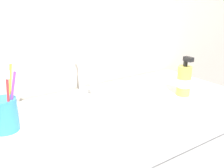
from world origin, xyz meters
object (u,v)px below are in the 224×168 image
faucet (84,78)px  toothbrush_yellow (10,86)px  toothbrush_cup (4,115)px  soap_dispenser (184,80)px  toothbrush_purple (12,93)px  toothbrush_red (8,97)px

faucet → toothbrush_yellow: bearing=-160.9°
toothbrush_cup → soap_dispenser: 0.65m
toothbrush_yellow → soap_dispenser: (0.60, -0.13, -0.06)m
toothbrush_cup → toothbrush_purple: size_ratio=0.49×
faucet → soap_dispenser: bearing=-38.1°
faucet → soap_dispenser: 0.39m
faucet → toothbrush_yellow: 0.32m
toothbrush_purple → toothbrush_red: 0.02m
toothbrush_cup → toothbrush_yellow: size_ratio=0.49×
faucet → toothbrush_red: bearing=-152.2°
toothbrush_yellow → soap_dispenser: size_ratio=1.30×
toothbrush_red → toothbrush_yellow: 0.07m
toothbrush_purple → soap_dispenser: size_ratio=1.29×
toothbrush_cup → toothbrush_purple: 0.07m
faucet → toothbrush_purple: bearing=-152.4°
toothbrush_cup → toothbrush_red: size_ratio=0.53×
soap_dispenser → toothbrush_red: bearing=174.0°
toothbrush_cup → faucet: bearing=23.1°
faucet → toothbrush_purple: (-0.31, -0.16, 0.05)m
soap_dispenser → faucet: bearing=141.9°
toothbrush_purple → soap_dispenser: (0.61, -0.08, -0.06)m
soap_dispenser → toothbrush_purple: bearing=173.0°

